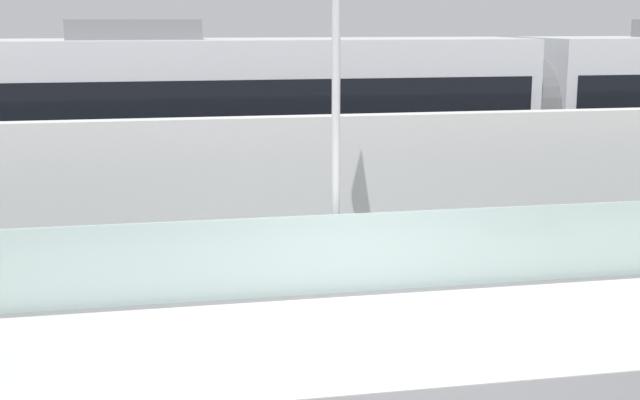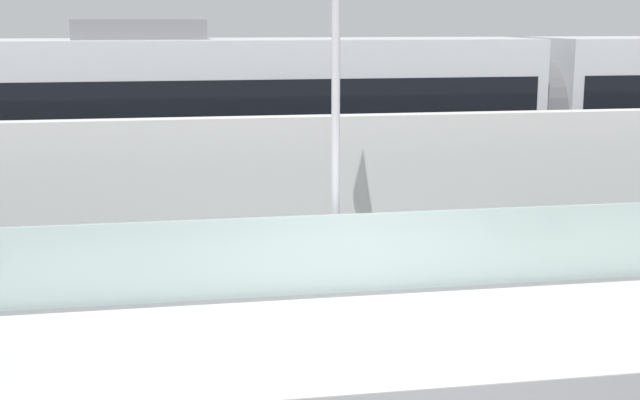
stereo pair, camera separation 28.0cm
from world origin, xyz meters
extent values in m
plane|color=slate|center=(0.00, 0.00, 0.00)|extent=(200.00, 200.00, 0.00)
cube|color=silver|center=(0.00, 0.00, 0.01)|extent=(32.00, 3.20, 0.01)
cube|color=#ADC6C1|center=(0.00, 1.85, 0.57)|extent=(32.00, 0.05, 1.14)
cube|color=silver|center=(0.00, 3.65, 1.16)|extent=(32.00, 0.36, 2.33)
cube|color=#595654|center=(0.00, 6.13, 0.00)|extent=(32.00, 0.08, 0.01)
cube|color=#595654|center=(0.00, 7.57, 0.00)|extent=(32.00, 0.08, 0.01)
cube|color=silver|center=(-0.96, 6.85, 1.90)|extent=(11.00, 2.50, 3.10)
cube|color=black|center=(-0.96, 6.85, 2.25)|extent=(10.56, 2.54, 1.04)
cube|color=#4C4C51|center=(-0.96, 6.85, 0.53)|extent=(10.78, 2.53, 0.28)
cube|color=slate|center=(-2.94, 6.85, 3.63)|extent=(2.40, 1.10, 0.36)
cube|color=#232326|center=(-4.48, 6.85, 0.36)|extent=(1.40, 1.88, 0.20)
cylinder|color=black|center=(-4.48, 6.13, 0.30)|extent=(0.60, 0.10, 0.60)
cylinder|color=black|center=(-4.48, 7.57, 0.30)|extent=(0.60, 0.10, 0.60)
cube|color=#232326|center=(2.56, 6.85, 0.36)|extent=(1.40, 1.88, 0.20)
cylinder|color=black|center=(2.56, 6.13, 0.30)|extent=(0.60, 0.10, 0.60)
cylinder|color=black|center=(2.56, 7.57, 0.30)|extent=(0.60, 0.10, 0.60)
cube|color=#232326|center=(7.02, 6.85, 0.36)|extent=(1.40, 1.88, 0.20)
cylinder|color=black|center=(7.02, 7.57, 0.30)|extent=(0.60, 0.10, 0.60)
cylinder|color=#59595B|center=(4.79, 6.85, 1.90)|extent=(0.60, 2.30, 2.30)
cylinder|color=gray|center=(-0.20, 2.15, 0.10)|extent=(0.24, 0.24, 0.20)
cylinder|color=silver|center=(-0.20, 2.15, 2.20)|extent=(0.12, 0.12, 4.20)
camera|label=1|loc=(-2.86, -9.83, 3.81)|focal=49.31mm
camera|label=2|loc=(-2.58, -9.88, 3.81)|focal=49.31mm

